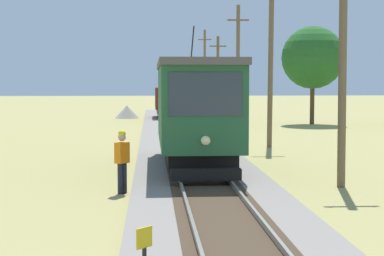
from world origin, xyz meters
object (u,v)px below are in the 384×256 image
gravel_pile (127,112)px  track_worker (122,159)px  freight_car (170,101)px  utility_pole_far (238,66)px  utility_pole_distant (218,76)px  red_tram (196,108)px  utility_pole_horizon (205,70)px  utility_pole_near_tram (343,71)px  tree_left_far (313,58)px  utility_pole_mid (271,58)px

gravel_pile → track_worker: track_worker is taller
track_worker → freight_car: bearing=-53.5°
utility_pole_far → utility_pole_distant: 12.09m
red_tram → utility_pole_horizon: bearing=84.6°
utility_pole_near_tram → gravel_pile: (-7.67, 34.86, -2.88)m
red_tram → track_worker: 5.03m
red_tram → utility_pole_near_tram: bearing=-41.2°
red_tram → utility_pole_horizon: (4.08, 43.49, 2.15)m
utility_pole_near_tram → tree_left_far: (6.09, 26.55, 1.41)m
red_tram → utility_pole_distant: 30.90m
utility_pole_horizon → tree_left_far: size_ratio=1.19×
utility_pole_horizon → utility_pole_near_tram: bearing=-90.0°
red_tram → utility_pole_far: (4.08, 18.53, 1.92)m
utility_pole_mid → track_worker: size_ratio=4.62×
tree_left_far → utility_pole_far: bearing=-143.8°
red_tram → utility_pole_mid: (4.08, 7.47, 2.02)m
utility_pole_near_tram → utility_pole_distant: (0.00, 34.16, 0.12)m
utility_pole_horizon → tree_left_far: bearing=-73.4°
utility_pole_near_tram → track_worker: (-6.44, -0.71, -2.44)m
freight_car → utility_pole_horizon: 15.27m
gravel_pile → tree_left_far: bearing=-31.1°
gravel_pile → track_worker: bearing=-88.0°
freight_car → track_worker: 33.41m
utility_pole_far → tree_left_far: bearing=36.2°
utility_pole_near_tram → utility_pole_mid: size_ratio=0.81×
utility_pole_mid → track_worker: (-6.44, -11.75, -3.23)m
gravel_pile → utility_pole_far: bearing=-59.0°
freight_car → gravel_pile: freight_car is taller
red_tram → tree_left_far: size_ratio=1.20×
utility_pole_mid → track_worker: utility_pole_mid is taller
freight_car → gravel_pile: 4.36m
utility_pole_horizon → utility_pole_far: bearing=-90.0°
utility_pole_mid → track_worker: bearing=-118.7°
freight_car → utility_pole_mid: bearing=-79.3°
utility_pole_distant → tree_left_far: bearing=-51.3°
gravel_pile → tree_left_far: tree_left_far is taller
track_worker → utility_pole_horizon: bearing=-57.1°
utility_pole_mid → utility_pole_far: 11.05m
red_tram → utility_pole_near_tram: size_ratio=1.28×
red_tram → utility_pole_near_tram: (4.08, -3.56, 1.23)m
utility_pole_distant → gravel_pile: size_ratio=3.27×
red_tram → track_worker: size_ratio=4.79×
track_worker → utility_pole_mid: bearing=-78.2°
utility_pole_near_tram → gravel_pile: 35.81m
red_tram → gravel_pile: red_tram is taller
utility_pole_horizon → gravel_pile: utility_pole_horizon is taller
utility_pole_far → tree_left_far: size_ratio=1.13×
utility_pole_near_tram → track_worker: utility_pole_near_tram is taller
utility_pole_far → freight_car: bearing=111.2°
tree_left_far → freight_car: bearing=149.2°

